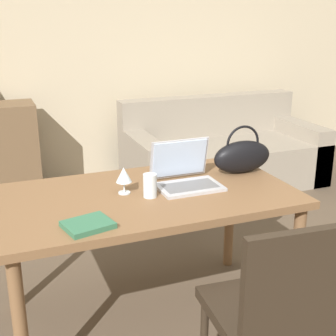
% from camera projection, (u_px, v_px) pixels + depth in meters
% --- Properties ---
extents(wall_back, '(10.00, 0.06, 2.70)m').
position_uv_depth(wall_back, '(71.00, 42.00, 4.42)').
color(wall_back, beige).
rests_on(wall_back, ground_plane).
extents(dining_table, '(1.49, 0.83, 0.74)m').
position_uv_depth(dining_table, '(147.00, 208.00, 2.40)').
color(dining_table, brown).
rests_on(dining_table, ground_plane).
extents(chair, '(0.47, 0.47, 0.90)m').
position_uv_depth(chair, '(274.00, 308.00, 1.83)').
color(chair, '#2D2319').
rests_on(chair, ground_plane).
extents(couch, '(1.88, 0.93, 0.82)m').
position_uv_depth(couch, '(222.00, 155.00, 4.61)').
color(couch, gray).
rests_on(couch, ground_plane).
extents(laptop, '(0.33, 0.28, 0.23)m').
position_uv_depth(laptop, '(185.00, 173.00, 2.48)').
color(laptop, '#ADADB2').
rests_on(laptop, dining_table).
extents(drinking_glass, '(0.07, 0.07, 0.12)m').
position_uv_depth(drinking_glass, '(150.00, 186.00, 2.31)').
color(drinking_glass, silver).
rests_on(drinking_glass, dining_table).
extents(wine_glass, '(0.08, 0.08, 0.14)m').
position_uv_depth(wine_glass, '(124.00, 176.00, 2.34)').
color(wine_glass, silver).
rests_on(wine_glass, dining_table).
extents(handbag, '(0.35, 0.13, 0.28)m').
position_uv_depth(handbag, '(242.00, 156.00, 2.65)').
color(handbag, black).
rests_on(handbag, dining_table).
extents(book, '(0.23, 0.20, 0.02)m').
position_uv_depth(book, '(88.00, 225.00, 1.99)').
color(book, '#336B4C').
rests_on(book, dining_table).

